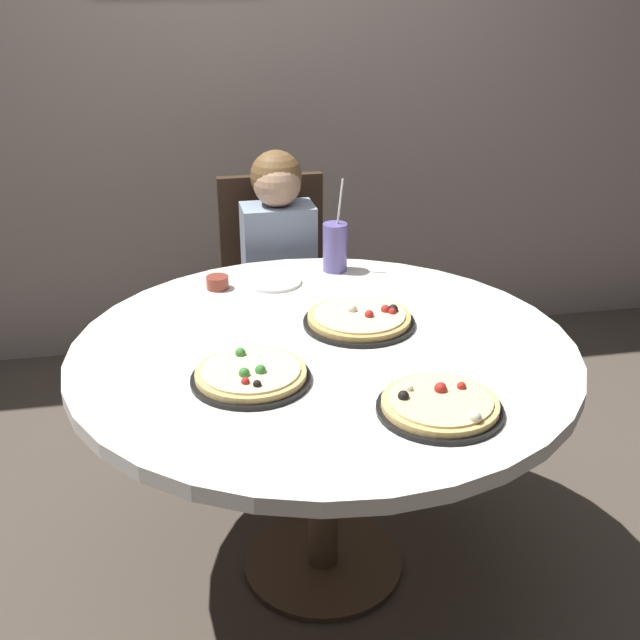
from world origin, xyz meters
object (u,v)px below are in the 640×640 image
Objects in this scene: dining_table at (323,373)px; diner_child at (283,317)px; pizza_veggie at (360,319)px; chair_wooden at (275,288)px; pizza_pepperoni at (251,375)px; sauce_bowl at (218,283)px; soda_cup at (335,247)px; pizza_cheese at (440,405)px; plate_small at (273,282)px.

diner_child reaches higher than dining_table.
diner_child is 0.74m from pizza_veggie.
dining_table is 0.19m from pizza_veggie.
pizza_pepperoni is at bearing -100.56° from chair_wooden.
diner_child is at bearing 77.26° from pizza_pepperoni.
diner_child reaches higher than sauce_bowl.
pizza_veggie reaches higher than dining_table.
pizza_veggie reaches higher than sauce_bowl.
dining_table is 0.58m from soda_cup.
dining_table is at bearing -104.90° from soda_cup.
pizza_cheese is at bearing -62.28° from sauce_bowl.
pizza_veggie is at bearing 38.90° from pizza_pepperoni.
diner_child reaches higher than pizza_pepperoni.
pizza_pepperoni is (-0.40, 0.22, -0.00)m from pizza_cheese.
sauce_bowl is (-0.25, 0.45, 0.10)m from dining_table.
chair_wooden is (-0.00, 0.96, -0.14)m from dining_table.
pizza_pepperoni reaches higher than dining_table.
plate_small reaches higher than dining_table.
chair_wooden is 13.57× the size of sauce_bowl.
pizza_veggie is at bearing -79.65° from diner_child.
soda_cup is at bearing 19.25° from plate_small.
soda_cup reaches higher than pizza_pepperoni.
pizza_veggie is 0.44m from soda_cup.
chair_wooden is at bearing 81.95° from plate_small.
chair_wooden reaches higher than pizza_cheese.
sauce_bowl is (-0.37, 0.34, 0.00)m from pizza_veggie.
pizza_veggie reaches higher than plate_small.
diner_child is 15.46× the size of sauce_bowl.
chair_wooden is 3.01× the size of pizza_veggie.
chair_wooden is 5.28× the size of plate_small.
pizza_veggie is (0.13, -0.86, 0.24)m from chair_wooden.
pizza_cheese is at bearing -81.80° from chair_wooden.
pizza_cheese is 0.95m from sauce_bowl.
pizza_cheese is at bearing -86.97° from soda_cup.
sauce_bowl is at bearing 117.72° from pizza_cheese.
pizza_veggie is at bearing -81.60° from chair_wooden.
pizza_pepperoni is (-0.21, -1.13, 0.24)m from chair_wooden.
diner_child is at bearing 76.84° from plate_small.
pizza_pepperoni is at bearing -86.63° from sauce_bowl.
sauce_bowl is at bearing -175.93° from plate_small.
dining_table is at bearing 116.47° from pizza_cheese.
pizza_veggie is 0.50m from pizza_cheese.
plate_small is (0.18, 0.01, -0.02)m from sauce_bowl.
diner_child is 1.22m from pizza_cheese.
pizza_veggie is at bearing -61.09° from plate_small.
pizza_pepperoni is (-0.21, -0.94, 0.28)m from diner_child.
pizza_veggie is 1.75× the size of plate_small.
dining_table is 0.44m from pizza_cheese.
chair_wooden is at bearing 91.09° from diner_child.
plate_small is at bearing -160.75° from soda_cup.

